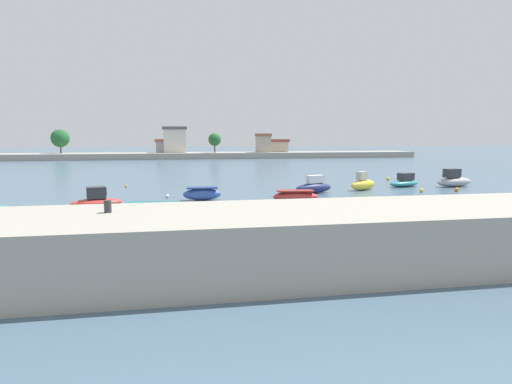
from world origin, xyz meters
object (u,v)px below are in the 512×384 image
(mooring_bollard, at_px, (108,206))
(moored_boat_4, at_px, (202,194))
(moored_boat_8, at_px, (405,182))
(moored_boat_9, at_px, (454,180))
(moored_boat_2, at_px, (96,200))
(mooring_buoy_2, at_px, (422,190))
(moored_boat_3, at_px, (153,209))
(mooring_buoy_0, at_px, (388,179))
(mooring_buoy_1, at_px, (167,196))
(moored_boat_7, at_px, (363,184))
(moored_boat_6, at_px, (314,187))
(mooring_buoy_3, at_px, (126,186))
(moored_boat_5, at_px, (295,196))
(mooring_buoy_4, at_px, (457,189))

(mooring_bollard, distance_m, moored_boat_4, 20.02)
(moored_boat_8, relative_size, moored_boat_9, 0.89)
(moored_boat_2, relative_size, moored_boat_8, 0.95)
(mooring_buoy_2, bearing_deg, moored_boat_8, 80.51)
(moored_boat_3, height_order, mooring_buoy_0, moored_boat_3)
(moored_boat_3, bearing_deg, moored_boat_9, 26.21)
(moored_boat_3, bearing_deg, mooring_buoy_1, 91.49)
(moored_boat_4, xyz_separation_m, mooring_buoy_0, (24.02, 12.47, -0.35))
(moored_boat_2, xyz_separation_m, moored_boat_7, (25.12, 6.45, 0.10))
(moored_boat_3, distance_m, moored_boat_6, 17.16)
(moored_boat_9, distance_m, mooring_buoy_1, 31.15)
(mooring_buoy_2, relative_size, mooring_buoy_3, 1.48)
(mooring_buoy_1, bearing_deg, moored_boat_6, 2.26)
(moored_boat_3, relative_size, mooring_buoy_0, 11.55)
(moored_boat_2, xyz_separation_m, mooring_buoy_2, (30.17, 3.82, -0.38))
(moored_boat_7, bearing_deg, moored_boat_9, -24.24)
(mooring_buoy_3, bearing_deg, moored_boat_9, -9.29)
(moored_boat_6, height_order, mooring_buoy_1, moored_boat_6)
(moored_boat_5, xyz_separation_m, mooring_buoy_4, (17.84, 3.46, -0.26))
(moored_boat_4, height_order, mooring_buoy_3, moored_boat_4)
(moored_boat_4, xyz_separation_m, mooring_buoy_4, (25.64, 1.23, -0.35))
(mooring_bollard, bearing_deg, moored_boat_9, 36.73)
(moored_boat_7, relative_size, mooring_buoy_4, 8.92)
(mooring_bollard, xyz_separation_m, moored_boat_8, (27.24, 25.34, -2.27))
(moored_boat_5, xyz_separation_m, mooring_buoy_0, (16.23, 14.70, -0.26))
(moored_boat_2, relative_size, moored_boat_6, 0.95)
(moored_boat_7, xyz_separation_m, mooring_buoy_4, (8.85, -2.77, -0.46))
(moored_boat_7, relative_size, mooring_buoy_0, 8.80)
(moored_boat_4, bearing_deg, moored_boat_7, 14.73)
(mooring_buoy_0, relative_size, mooring_buoy_2, 1.13)
(moored_boat_2, distance_m, moored_boat_3, 5.85)
(moored_boat_7, distance_m, mooring_buoy_0, 11.15)
(moored_boat_3, height_order, mooring_buoy_4, moored_boat_3)
(moored_boat_2, bearing_deg, mooring_buoy_1, 26.11)
(moored_boat_8, xyz_separation_m, mooring_buoy_3, (-30.38, 4.81, -0.41))
(moored_boat_2, relative_size, moored_boat_3, 0.83)
(moored_boat_9, bearing_deg, moored_boat_7, 174.28)
(moored_boat_3, height_order, moored_boat_8, moored_boat_8)
(mooring_buoy_2, height_order, mooring_buoy_4, mooring_buoy_4)
(moored_boat_7, bearing_deg, mooring_buoy_4, -46.60)
(mooring_bollard, distance_m, moored_boat_3, 13.41)
(moored_boat_8, distance_m, mooring_buoy_4, 5.66)
(moored_boat_4, height_order, mooring_buoy_0, moored_boat_4)
(moored_boat_4, distance_m, moored_boat_9, 28.39)
(mooring_buoy_3, bearing_deg, mooring_bollard, -84.05)
(moored_boat_2, xyz_separation_m, moored_boat_8, (30.94, 8.46, -0.03))
(moored_boat_5, height_order, moored_boat_7, moored_boat_7)
(moored_boat_2, bearing_deg, moored_boat_3, -53.15)
(moored_boat_3, relative_size, moored_boat_7, 1.31)
(moored_boat_7, relative_size, moored_boat_8, 0.88)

